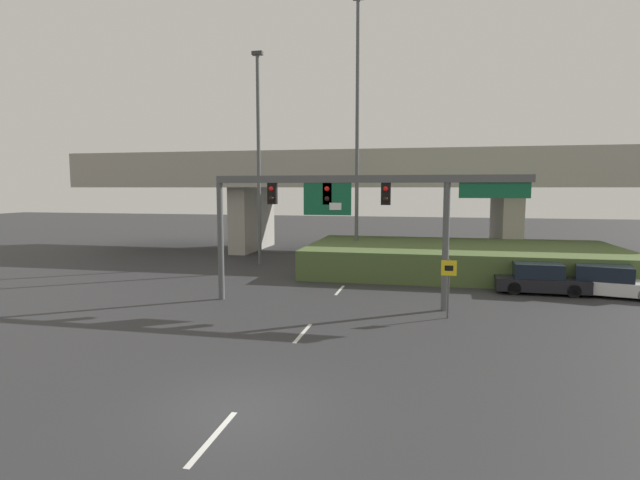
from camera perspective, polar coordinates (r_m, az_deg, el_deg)
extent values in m
plane|color=#2D2D30|center=(12.67, -9.23, -18.34)|extent=(160.00, 160.00, 0.00)
cube|color=silver|center=(11.44, -12.14, -21.19)|extent=(0.14, 2.40, 0.01)
cube|color=silver|center=(18.24, -1.97, -10.57)|extent=(0.14, 2.40, 0.01)
cube|color=silver|center=(25.57, 2.27, -5.75)|extent=(0.14, 2.40, 0.01)
cube|color=silver|center=(33.07, 4.58, -3.07)|extent=(0.14, 2.40, 0.01)
cube|color=silver|center=(40.65, 6.02, -1.39)|extent=(0.14, 2.40, 0.01)
cylinder|color=#515456|center=(23.56, -11.30, 0.19)|extent=(0.28, 0.28, 5.74)
cylinder|color=#515456|center=(21.63, 14.17, -0.38)|extent=(0.28, 0.28, 5.74)
cube|color=#515456|center=(21.65, 5.35, 6.96)|extent=(13.54, 0.32, 0.32)
cube|color=black|center=(22.55, -5.46, 5.31)|extent=(0.40, 0.28, 0.95)
sphere|color=red|center=(22.38, -5.60, 5.85)|extent=(0.22, 0.22, 0.22)
sphere|color=black|center=(22.39, -5.59, 4.75)|extent=(0.22, 0.22, 0.22)
cube|color=black|center=(21.92, 0.89, 5.31)|extent=(0.40, 0.28, 0.95)
sphere|color=red|center=(21.75, 0.81, 5.87)|extent=(0.22, 0.22, 0.22)
sphere|color=black|center=(21.75, 0.80, 4.75)|extent=(0.22, 0.22, 0.22)
cube|color=black|center=(21.57, 7.54, 5.25)|extent=(0.40, 0.28, 0.95)
sphere|color=red|center=(21.39, 7.51, 5.82)|extent=(0.22, 0.22, 0.22)
sphere|color=black|center=(21.40, 7.50, 4.68)|extent=(0.22, 0.22, 0.22)
cube|color=#115B38|center=(21.82, 0.84, 4.71)|extent=(2.11, 0.08, 1.41)
cube|color=white|center=(21.71, 1.77, 3.86)|extent=(0.53, 0.03, 0.31)
cube|color=#115B38|center=(21.60, 19.32, 5.38)|extent=(2.80, 0.07, 0.64)
cylinder|color=#4C4C4C|center=(20.60, 14.46, -5.42)|extent=(0.08, 0.08, 2.39)
cube|color=yellow|center=(20.41, 14.52, -3.13)|extent=(0.60, 0.03, 0.60)
cube|color=black|center=(20.39, 14.52, -3.13)|extent=(0.33, 0.01, 0.21)
cylinder|color=#515456|center=(33.30, 4.27, 11.74)|extent=(0.24, 0.24, 17.09)
cylinder|color=#515456|center=(33.97, -7.02, 8.85)|extent=(0.24, 0.24, 13.84)
cube|color=#333333|center=(35.03, -7.17, 20.42)|extent=(0.70, 0.36, 0.24)
cube|color=#A39E93|center=(40.02, 6.07, 7.28)|extent=(47.48, 9.47, 1.78)
cube|color=#A39E93|center=(35.58, 5.30, 9.61)|extent=(47.48, 0.40, 0.90)
cube|color=#A39E93|center=(42.38, -7.69, 2.44)|extent=(1.40, 7.57, 5.23)
cube|color=#A39E93|center=(40.29, 20.44, 1.94)|extent=(1.40, 7.57, 5.23)
cube|color=#4C6033|center=(31.86, 15.81, -2.10)|extent=(18.47, 9.71, 1.69)
cube|color=black|center=(27.14, 23.88, -4.57)|extent=(4.34, 1.94, 0.62)
cube|color=black|center=(27.00, 23.59, -3.17)|extent=(2.28, 1.71, 0.72)
cylinder|color=black|center=(28.21, 26.26, -4.60)|extent=(0.65, 0.24, 0.64)
cylinder|color=black|center=(26.66, 27.00, -5.22)|extent=(0.65, 0.24, 0.64)
cylinder|color=black|center=(27.74, 20.86, -4.54)|extent=(0.65, 0.24, 0.64)
cylinder|color=black|center=(26.17, 21.30, -5.17)|extent=(0.65, 0.24, 0.64)
cube|color=silver|center=(27.84, 29.99, -4.61)|extent=(4.97, 2.81, 0.61)
cube|color=black|center=(27.72, 29.68, -3.25)|extent=(2.74, 2.14, 0.71)
cylinder|color=black|center=(28.82, 32.73, -4.72)|extent=(0.67, 0.36, 0.64)
cylinder|color=black|center=(28.55, 26.93, -4.51)|extent=(0.67, 0.36, 0.64)
cylinder|color=black|center=(26.98, 27.04, -5.10)|extent=(0.67, 0.36, 0.64)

